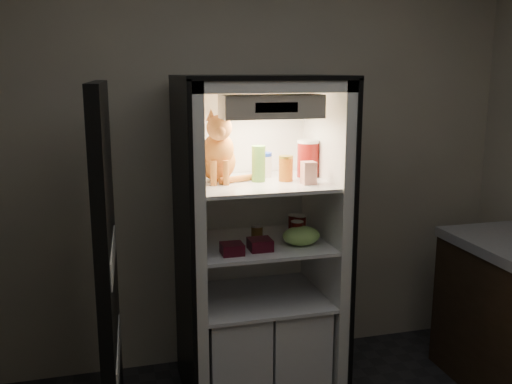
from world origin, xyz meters
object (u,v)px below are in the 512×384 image
soda_can_b (300,227)px  mayo_tub (263,165)px  refrigerator (257,263)px  grape_bag (301,236)px  condiment_jar (257,233)px  tabby_cat (218,154)px  berry_box_left (232,249)px  berry_box_right (260,244)px  parmesan_shaker (258,164)px  soda_can_c (297,232)px  soda_can_a (294,225)px  pepper_jar (308,158)px  salsa_jar (286,168)px  cream_carton (309,173)px

soda_can_b → mayo_tub: bearing=146.1°
refrigerator → grape_bag: bearing=-41.9°
condiment_jar → grape_bag: bearing=-34.7°
refrigerator → tabby_cat: 0.69m
berry_box_left → berry_box_right: berry_box_right is taller
refrigerator → berry_box_left: size_ratio=16.14×
berry_box_right → grape_bag: bearing=5.8°
parmesan_shaker → berry_box_right: size_ratio=1.63×
mayo_tub → soda_can_c: (0.14, -0.23, -0.36)m
soda_can_a → berry_box_right: size_ratio=1.05×
soda_can_b → berry_box_right: size_ratio=1.08×
pepper_jar → mayo_tub: bearing=165.9°
soda_can_c → berry_box_right: 0.24m
soda_can_b → condiment_jar: 0.26m
soda_can_a → pepper_jar: bearing=12.8°
parmesan_shaker → soda_can_a: parmesan_shaker is taller
grape_bag → pepper_jar: bearing=62.3°
salsa_jar → soda_can_b: salsa_jar is taller
tabby_cat → condiment_jar: (0.21, -0.04, -0.46)m
soda_can_c → cream_carton: bearing=-45.6°
refrigerator → soda_can_c: bearing=-38.3°
mayo_tub → cream_carton: (0.18, -0.27, -0.01)m
mayo_tub → grape_bag: bearing=-60.0°
soda_can_b → salsa_jar: bearing=-162.7°
refrigerator → pepper_jar: bearing=2.4°
soda_can_c → pepper_jar: bearing=54.2°
parmesan_shaker → soda_can_b: 0.46m
parmesan_shaker → condiment_jar: size_ratio=2.18×
tabby_cat → grape_bag: tabby_cat is taller
salsa_jar → soda_can_a: 0.37m
tabby_cat → cream_carton: 0.51m
soda_can_b → soda_can_a: bearing=114.0°
salsa_jar → soda_can_b: 0.37m
soda_can_c → mayo_tub: bearing=120.9°
cream_carton → refrigerator: bearing=140.1°
mayo_tub → berry_box_left: 0.57m
soda_can_c → condiment_jar: size_ratio=1.41×
parmesan_shaker → mayo_tub: parmesan_shaker is taller
refrigerator → berry_box_right: 0.28m
cream_carton → condiment_jar: cream_carton is taller
condiment_jar → berry_box_left: (-0.19, -0.21, -0.02)m
parmesan_shaker → berry_box_left: 0.50m
soda_can_b → grape_bag: (-0.04, -0.13, -0.01)m
condiment_jar → berry_box_left: size_ratio=0.79×
soda_can_b → soda_can_c: soda_can_b is taller
tabby_cat → berry_box_right: (0.18, -0.22, -0.47)m
soda_can_a → grape_bag: (-0.02, -0.18, -0.01)m
refrigerator → pepper_jar: refrigerator is taller
parmesan_shaker → grape_bag: (0.21, -0.13, -0.40)m
soda_can_a → berry_box_left: size_ratio=1.11×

